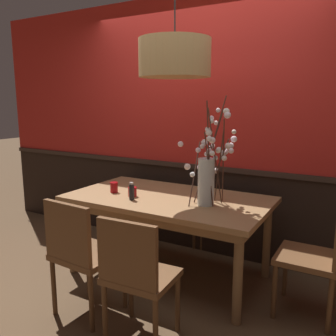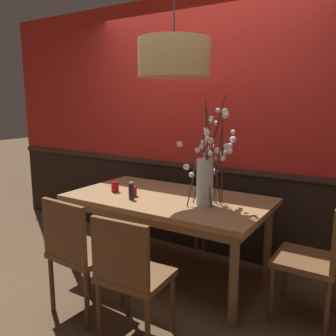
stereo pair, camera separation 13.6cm
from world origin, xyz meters
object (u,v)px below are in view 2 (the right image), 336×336
pendant_lamp (174,58)px  candle_holder_nearer_center (115,187)px  candle_holder_nearer_edge (133,191)px  condiment_bottle (131,191)px  chair_far_side_right (230,202)px  dining_table (168,205)px  chair_near_side_right (130,272)px  chair_head_east_end (318,255)px  chair_near_side_left (78,249)px  chair_far_side_left (194,194)px  vase_with_blossoms (207,173)px

pendant_lamp → candle_holder_nearer_center: bearing=-176.2°
candle_holder_nearer_center → candle_holder_nearer_edge: size_ratio=1.14×
condiment_bottle → chair_far_side_right: bearing=69.1°
dining_table → chair_far_side_right: size_ratio=2.00×
chair_near_side_right → pendant_lamp: pendant_lamp is taller
chair_head_east_end → chair_near_side_left: (-1.52, -0.86, 0.01)m
chair_near_side_right → condiment_bottle: size_ratio=5.66×
condiment_bottle → pendant_lamp: pendant_lamp is taller
chair_far_side_left → vase_with_blossoms: 1.26m
chair_near_side_right → vase_with_blossoms: bearing=82.4°
candle_holder_nearer_center → pendant_lamp: (0.62, 0.04, 1.14)m
chair_head_east_end → dining_table: bearing=179.0°
chair_head_east_end → chair_far_side_right: bearing=138.6°
candle_holder_nearer_edge → candle_holder_nearer_center: bearing=172.3°
dining_table → candle_holder_nearer_edge: size_ratio=20.46×
dining_table → pendant_lamp: (0.11, -0.08, 1.27)m
chair_near_side_right → candle_holder_nearer_edge: 1.01m
dining_table → chair_far_side_left: bearing=103.5°
candle_holder_nearer_edge → condiment_bottle: bearing=-57.9°
candle_holder_nearer_center → condiment_bottle: bearing=-23.1°
chair_far_side_right → pendant_lamp: size_ratio=1.04×
chair_far_side_left → chair_far_side_right: bearing=-0.2°
chair_near_side_left → condiment_bottle: size_ratio=5.82×
chair_far_side_right → candle_holder_nearer_edge: size_ratio=10.24×
chair_far_side_right → chair_near_side_left: size_ratio=0.99×
vase_with_blossoms → candle_holder_nearer_center: bearing=-175.4°
chair_far_side_right → chair_far_side_left: bearing=179.8°
chair_far_side_right → chair_near_side_left: chair_near_side_left is taller
chair_far_side_left → chair_near_side_right: bearing=-74.5°
chair_head_east_end → condiment_bottle: size_ratio=5.87×
dining_table → chair_far_side_left: chair_far_side_left is taller
chair_near_side_right → chair_far_side_left: 1.92m
chair_far_side_left → condiment_bottle: 1.20m
chair_far_side_left → pendant_lamp: size_ratio=1.12×
chair_far_side_left → dining_table: bearing=-76.5°
chair_near_side_right → vase_with_blossoms: size_ratio=0.99×
chair_near_side_right → vase_with_blossoms: vase_with_blossoms is taller
condiment_bottle → dining_table: bearing=47.8°
dining_table → chair_far_side_left: (-0.22, 0.92, -0.14)m
chair_near_side_left → dining_table: bearing=75.1°
chair_near_side_right → chair_head_east_end: bearing=42.4°
chair_far_side_left → chair_near_side_left: bearing=-90.4°
chair_near_side_right → chair_near_side_left: chair_near_side_left is taller
chair_far_side_right → chair_head_east_end: size_ratio=0.98×
pendant_lamp → chair_far_side_left: bearing=108.2°
chair_near_side_left → chair_far_side_right: bearing=75.8°
chair_near_side_right → candle_holder_nearer_center: bearing=135.0°
candle_holder_nearer_edge → chair_near_side_right: bearing=-53.6°
chair_far_side_left → candle_holder_nearer_center: bearing=-105.7°
candle_holder_nearer_edge → pendant_lamp: size_ratio=0.10×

